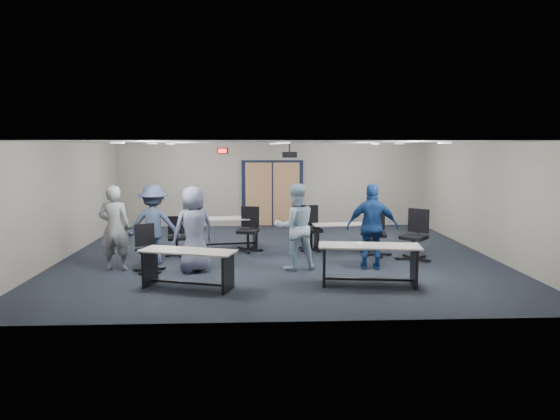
{
  "coord_description": "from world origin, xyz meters",
  "views": [
    {
      "loc": [
        -0.47,
        -11.69,
        2.63
      ],
      "look_at": [
        0.03,
        -0.3,
        1.15
      ],
      "focal_mm": 32.0,
      "sensor_mm": 36.0,
      "label": 1
    }
  ],
  "objects_px": {
    "table_front_left": "(188,262)",
    "person_lightblue": "(295,227)",
    "chair_back_b": "(248,229)",
    "chair_loose_right": "(414,235)",
    "person_gray": "(115,228)",
    "person_navy": "(372,227)",
    "chair_back_c": "(311,228)",
    "table_back_right": "(345,232)",
    "chair_back_a": "(177,236)",
    "table_front_right": "(369,258)",
    "person_plaid": "(194,229)",
    "chair_loose_left": "(149,249)",
    "table_back_left": "(222,227)",
    "chair_back_d": "(376,233)",
    "person_back": "(154,225)"
  },
  "relations": [
    {
      "from": "chair_back_b",
      "to": "person_lightblue",
      "type": "height_order",
      "value": "person_lightblue"
    },
    {
      "from": "table_back_right",
      "to": "table_front_right",
      "type": "bearing_deg",
      "value": -96.08
    },
    {
      "from": "chair_back_a",
      "to": "person_back",
      "type": "bearing_deg",
      "value": -126.29
    },
    {
      "from": "person_gray",
      "to": "person_navy",
      "type": "relative_size",
      "value": 0.99
    },
    {
      "from": "table_front_left",
      "to": "person_lightblue",
      "type": "distance_m",
      "value": 2.52
    },
    {
      "from": "chair_back_c",
      "to": "person_navy",
      "type": "relative_size",
      "value": 0.61
    },
    {
      "from": "table_front_right",
      "to": "chair_back_b",
      "type": "relative_size",
      "value": 1.78
    },
    {
      "from": "chair_back_d",
      "to": "table_front_left",
      "type": "bearing_deg",
      "value": -139.08
    },
    {
      "from": "chair_back_d",
      "to": "chair_loose_left",
      "type": "distance_m",
      "value": 5.25
    },
    {
      "from": "table_back_right",
      "to": "chair_loose_left",
      "type": "relative_size",
      "value": 1.68
    },
    {
      "from": "chair_back_d",
      "to": "person_plaid",
      "type": "xyz_separation_m",
      "value": [
        -4.14,
        -1.33,
        0.34
      ]
    },
    {
      "from": "table_back_left",
      "to": "chair_back_a",
      "type": "distance_m",
      "value": 1.32
    },
    {
      "from": "person_navy",
      "to": "person_back",
      "type": "distance_m",
      "value": 4.79
    },
    {
      "from": "chair_loose_right",
      "to": "table_front_left",
      "type": "bearing_deg",
      "value": -116.57
    },
    {
      "from": "table_front_left",
      "to": "person_plaid",
      "type": "xyz_separation_m",
      "value": [
        -0.04,
        1.23,
        0.41
      ]
    },
    {
      "from": "chair_back_d",
      "to": "chair_loose_left",
      "type": "bearing_deg",
      "value": -156.51
    },
    {
      "from": "table_front_right",
      "to": "person_lightblue",
      "type": "distance_m",
      "value": 1.87
    },
    {
      "from": "chair_back_c",
      "to": "person_gray",
      "type": "height_order",
      "value": "person_gray"
    },
    {
      "from": "chair_back_d",
      "to": "person_lightblue",
      "type": "xyz_separation_m",
      "value": [
        -2.02,
        -1.21,
        0.36
      ]
    },
    {
      "from": "chair_back_c",
      "to": "chair_back_d",
      "type": "height_order",
      "value": "chair_back_d"
    },
    {
      "from": "chair_back_a",
      "to": "table_back_left",
      "type": "bearing_deg",
      "value": 27.88
    },
    {
      "from": "person_plaid",
      "to": "table_front_right",
      "type": "bearing_deg",
      "value": 131.59
    },
    {
      "from": "table_front_left",
      "to": "chair_back_c",
      "type": "xyz_separation_m",
      "value": [
        2.63,
        3.26,
        0.07
      ]
    },
    {
      "from": "table_front_right",
      "to": "table_back_right",
      "type": "bearing_deg",
      "value": 95.66
    },
    {
      "from": "chair_back_a",
      "to": "chair_back_d",
      "type": "distance_m",
      "value": 4.76
    },
    {
      "from": "chair_back_a",
      "to": "person_plaid",
      "type": "height_order",
      "value": "person_plaid"
    },
    {
      "from": "chair_back_a",
      "to": "chair_loose_left",
      "type": "bearing_deg",
      "value": -113.72
    },
    {
      "from": "chair_back_a",
      "to": "chair_loose_left",
      "type": "relative_size",
      "value": 0.94
    },
    {
      "from": "chair_back_b",
      "to": "person_back",
      "type": "distance_m",
      "value": 2.42
    },
    {
      "from": "table_front_right",
      "to": "chair_loose_right",
      "type": "bearing_deg",
      "value": 60.81
    },
    {
      "from": "table_back_right",
      "to": "chair_back_c",
      "type": "height_order",
      "value": "chair_back_c"
    },
    {
      "from": "person_back",
      "to": "chair_loose_right",
      "type": "bearing_deg",
      "value": 177.91
    },
    {
      "from": "table_front_right",
      "to": "person_navy",
      "type": "xyz_separation_m",
      "value": [
        0.33,
        1.2,
        0.39
      ]
    },
    {
      "from": "chair_loose_right",
      "to": "person_plaid",
      "type": "xyz_separation_m",
      "value": [
        -4.9,
        -0.81,
        0.31
      ]
    },
    {
      "from": "chair_loose_right",
      "to": "chair_loose_left",
      "type": "bearing_deg",
      "value": -131.56
    },
    {
      "from": "chair_loose_left",
      "to": "person_navy",
      "type": "relative_size",
      "value": 0.54
    },
    {
      "from": "table_front_left",
      "to": "person_gray",
      "type": "xyz_separation_m",
      "value": [
        -1.72,
        1.43,
        0.42
      ]
    },
    {
      "from": "table_front_right",
      "to": "chair_loose_left",
      "type": "distance_m",
      "value": 4.52
    },
    {
      "from": "chair_back_c",
      "to": "table_front_left",
      "type": "bearing_deg",
      "value": -137.08
    },
    {
      "from": "table_back_left",
      "to": "person_lightblue",
      "type": "height_order",
      "value": "person_lightblue"
    },
    {
      "from": "chair_back_c",
      "to": "person_gray",
      "type": "distance_m",
      "value": 4.73
    },
    {
      "from": "chair_back_c",
      "to": "table_back_right",
      "type": "bearing_deg",
      "value": -4.34
    },
    {
      "from": "chair_back_a",
      "to": "chair_back_c",
      "type": "relative_size",
      "value": 0.83
    },
    {
      "from": "chair_back_b",
      "to": "chair_back_c",
      "type": "relative_size",
      "value": 0.99
    },
    {
      "from": "person_plaid",
      "to": "person_lightblue",
      "type": "xyz_separation_m",
      "value": [
        2.12,
        0.12,
        0.02
      ]
    },
    {
      "from": "table_back_right",
      "to": "chair_back_a",
      "type": "bearing_deg",
      "value": -176.87
    },
    {
      "from": "chair_back_b",
      "to": "chair_loose_right",
      "type": "xyz_separation_m",
      "value": [
        3.81,
        -1.17,
        0.04
      ]
    },
    {
      "from": "table_back_left",
      "to": "person_gray",
      "type": "bearing_deg",
      "value": -141.84
    },
    {
      "from": "table_back_right",
      "to": "person_navy",
      "type": "height_order",
      "value": "person_navy"
    },
    {
      "from": "table_back_left",
      "to": "chair_loose_left",
      "type": "bearing_deg",
      "value": -127.92
    }
  ]
}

